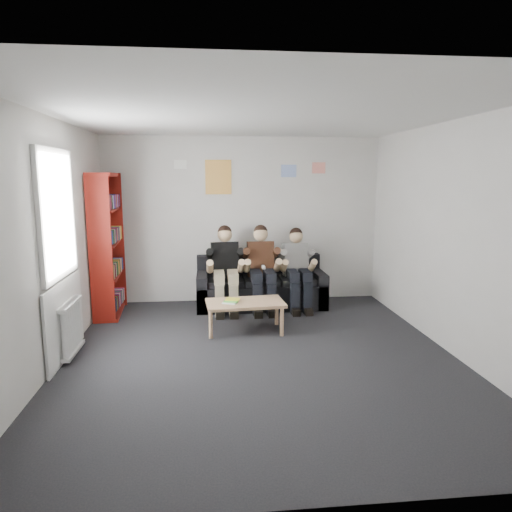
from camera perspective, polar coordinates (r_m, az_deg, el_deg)
The scene contains 14 objects.
room_shell at distance 5.08m, azimuth 0.49°, elevation 1.90°, with size 5.00×5.00×5.00m.
sofa at distance 7.37m, azimuth 0.56°, elevation -4.04°, with size 2.03×0.83×0.78m.
bookshelf at distance 7.12m, azimuth -18.03°, elevation 1.32°, with size 0.32×0.95×2.11m.
coffee_table at distance 6.13m, azimuth -1.37°, elevation -6.17°, with size 1.03×0.56×0.41m.
game_cases at distance 6.08m, azimuth -3.11°, elevation -5.63°, with size 0.22×0.19×0.04m.
person_left at distance 7.06m, azimuth -3.83°, elevation -1.69°, with size 0.41×0.89×1.31m.
person_middle at distance 7.10m, azimuth 0.74°, elevation -1.59°, with size 0.42×0.89×1.31m.
person_right at distance 7.20m, azimuth 5.22°, elevation -1.64°, with size 0.39×0.84×1.26m.
radiator at distance 5.70m, azimuth -22.05°, elevation -8.28°, with size 0.10×0.64×0.60m.
window at distance 5.55m, azimuth -23.23°, elevation -1.58°, with size 0.05×1.30×2.36m.
poster_large at distance 7.49m, azimuth -4.73°, elevation 9.80°, with size 0.42×0.01×0.55m, color #E6E451.
poster_blue at distance 7.60m, azimuth 4.11°, elevation 10.56°, with size 0.25×0.01×0.20m, color #457CEB.
poster_pink at distance 7.70m, azimuth 7.85°, elevation 10.86°, with size 0.22×0.01×0.18m, color #CB3FA4.
poster_sign at distance 7.50m, azimuth -9.43°, elevation 11.23°, with size 0.20×0.01×0.14m, color white.
Camera 1 is at (-0.56, -5.00, 2.05)m, focal length 32.00 mm.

